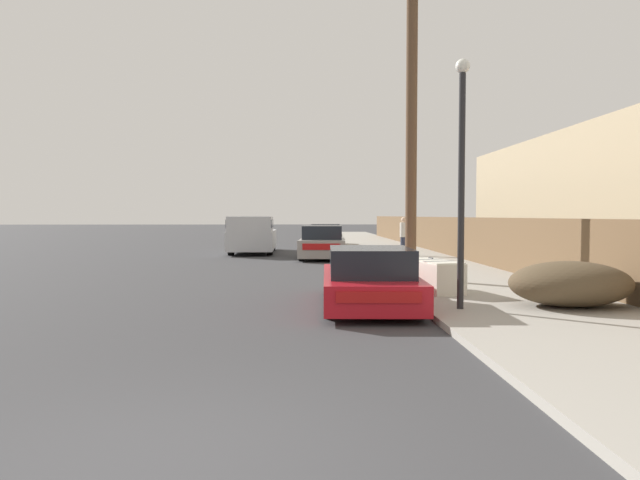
{
  "coord_description": "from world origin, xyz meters",
  "views": [
    {
      "loc": [
        0.96,
        -4.01,
        1.83
      ],
      "look_at": [
        1.4,
        11.07,
        1.18
      ],
      "focal_mm": 32.0,
      "sensor_mm": 36.0,
      "label": 1
    }
  ],
  "objects_px": {
    "pickup_truck": "(252,235)",
    "car_parked_far": "(326,236)",
    "discarded_fridge": "(434,276)",
    "pedestrian": "(404,236)",
    "car_parked_mid": "(323,243)",
    "utility_pole": "(412,113)",
    "street_lamp": "(462,164)",
    "brush_pile": "(570,284)",
    "parked_sports_car_red": "(369,280)"
  },
  "relations": [
    {
      "from": "brush_pile",
      "to": "street_lamp",
      "type": "bearing_deg",
      "value": -174.32
    },
    {
      "from": "car_parked_far",
      "to": "pickup_truck",
      "type": "relative_size",
      "value": 0.72
    },
    {
      "from": "discarded_fridge",
      "to": "car_parked_mid",
      "type": "distance_m",
      "value": 11.39
    },
    {
      "from": "car_parked_mid",
      "to": "pickup_truck",
      "type": "xyz_separation_m",
      "value": [
        -3.26,
        3.52,
        0.24
      ]
    },
    {
      "from": "car_parked_mid",
      "to": "utility_pole",
      "type": "xyz_separation_m",
      "value": [
        2.08,
        -8.67,
        3.91
      ]
    },
    {
      "from": "discarded_fridge",
      "to": "pedestrian",
      "type": "bearing_deg",
      "value": 69.47
    },
    {
      "from": "utility_pole",
      "to": "pickup_truck",
      "type": "bearing_deg",
      "value": 113.63
    },
    {
      "from": "car_parked_mid",
      "to": "street_lamp",
      "type": "relative_size",
      "value": 0.92
    },
    {
      "from": "parked_sports_car_red",
      "to": "utility_pole",
      "type": "xyz_separation_m",
      "value": [
        1.58,
        3.95,
        4.02
      ]
    },
    {
      "from": "street_lamp",
      "to": "pedestrian",
      "type": "relative_size",
      "value": 2.77
    },
    {
      "from": "parked_sports_car_red",
      "to": "pickup_truck",
      "type": "relative_size",
      "value": 0.76
    },
    {
      "from": "parked_sports_car_red",
      "to": "car_parked_far",
      "type": "bearing_deg",
      "value": 92.23
    },
    {
      "from": "pedestrian",
      "to": "pickup_truck",
      "type": "bearing_deg",
      "value": 155.15
    },
    {
      "from": "car_parked_mid",
      "to": "brush_pile",
      "type": "distance_m",
      "value": 14.02
    },
    {
      "from": "discarded_fridge",
      "to": "utility_pole",
      "type": "height_order",
      "value": "utility_pole"
    },
    {
      "from": "utility_pole",
      "to": "brush_pile",
      "type": "bearing_deg",
      "value": -65.54
    },
    {
      "from": "car_parked_mid",
      "to": "utility_pole",
      "type": "height_order",
      "value": "utility_pole"
    },
    {
      "from": "car_parked_far",
      "to": "brush_pile",
      "type": "bearing_deg",
      "value": -77.12
    },
    {
      "from": "street_lamp",
      "to": "parked_sports_car_red",
      "type": "bearing_deg",
      "value": 148.59
    },
    {
      "from": "car_parked_far",
      "to": "pickup_truck",
      "type": "xyz_separation_m",
      "value": [
        -3.76,
        -5.45,
        0.27
      ]
    },
    {
      "from": "street_lamp",
      "to": "car_parked_far",
      "type": "bearing_deg",
      "value": 93.98
    },
    {
      "from": "street_lamp",
      "to": "pedestrian",
      "type": "height_order",
      "value": "street_lamp"
    },
    {
      "from": "discarded_fridge",
      "to": "car_parked_far",
      "type": "bearing_deg",
      "value": 80.85
    },
    {
      "from": "car_parked_mid",
      "to": "pickup_truck",
      "type": "height_order",
      "value": "pickup_truck"
    },
    {
      "from": "street_lamp",
      "to": "pedestrian",
      "type": "xyz_separation_m",
      "value": [
        1.43,
        13.97,
        -1.8
      ]
    },
    {
      "from": "pickup_truck",
      "to": "utility_pole",
      "type": "xyz_separation_m",
      "value": [
        5.33,
        -12.19,
        3.67
      ]
    },
    {
      "from": "discarded_fridge",
      "to": "car_parked_mid",
      "type": "xyz_separation_m",
      "value": [
        -2.13,
        11.18,
        0.19
      ]
    },
    {
      "from": "discarded_fridge",
      "to": "pedestrian",
      "type": "height_order",
      "value": "pedestrian"
    },
    {
      "from": "discarded_fridge",
      "to": "car_parked_far",
      "type": "xyz_separation_m",
      "value": [
        -1.63,
        20.16,
        0.16
      ]
    },
    {
      "from": "discarded_fridge",
      "to": "brush_pile",
      "type": "distance_m",
      "value": 3.02
    },
    {
      "from": "parked_sports_car_red",
      "to": "car_parked_mid",
      "type": "relative_size",
      "value": 1.05
    },
    {
      "from": "discarded_fridge",
      "to": "parked_sports_car_red",
      "type": "relative_size",
      "value": 0.42
    },
    {
      "from": "car_parked_far",
      "to": "pedestrian",
      "type": "height_order",
      "value": "pedestrian"
    },
    {
      "from": "parked_sports_car_red",
      "to": "pickup_truck",
      "type": "xyz_separation_m",
      "value": [
        -3.75,
        16.14,
        0.35
      ]
    },
    {
      "from": "pedestrian",
      "to": "car_parked_far",
      "type": "bearing_deg",
      "value": 109.27
    },
    {
      "from": "brush_pile",
      "to": "pedestrian",
      "type": "height_order",
      "value": "pedestrian"
    },
    {
      "from": "street_lamp",
      "to": "car_parked_mid",
      "type": "bearing_deg",
      "value": 98.66
    },
    {
      "from": "discarded_fridge",
      "to": "car_parked_far",
      "type": "height_order",
      "value": "car_parked_far"
    },
    {
      "from": "car_parked_mid",
      "to": "car_parked_far",
      "type": "relative_size",
      "value": 1.0
    },
    {
      "from": "car_parked_far",
      "to": "pedestrian",
      "type": "xyz_separation_m",
      "value": [
        3.0,
        -8.58,
        0.33
      ]
    },
    {
      "from": "pickup_truck",
      "to": "pedestrian",
      "type": "relative_size",
      "value": 3.54
    },
    {
      "from": "car_parked_mid",
      "to": "car_parked_far",
      "type": "xyz_separation_m",
      "value": [
        0.5,
        8.97,
        -0.03
      ]
    },
    {
      "from": "car_parked_mid",
      "to": "brush_pile",
      "type": "relative_size",
      "value": 1.83
    },
    {
      "from": "brush_pile",
      "to": "discarded_fridge",
      "type": "bearing_deg",
      "value": 133.68
    },
    {
      "from": "discarded_fridge",
      "to": "brush_pile",
      "type": "bearing_deg",
      "value": -60.07
    },
    {
      "from": "pickup_truck",
      "to": "street_lamp",
      "type": "relative_size",
      "value": 1.28
    },
    {
      "from": "car_parked_far",
      "to": "discarded_fridge",
      "type": "bearing_deg",
      "value": -81.94
    },
    {
      "from": "car_parked_far",
      "to": "brush_pile",
      "type": "height_order",
      "value": "car_parked_far"
    },
    {
      "from": "utility_pole",
      "to": "street_lamp",
      "type": "relative_size",
      "value": 1.91
    },
    {
      "from": "pickup_truck",
      "to": "car_parked_far",
      "type": "bearing_deg",
      "value": -125.52
    }
  ]
}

